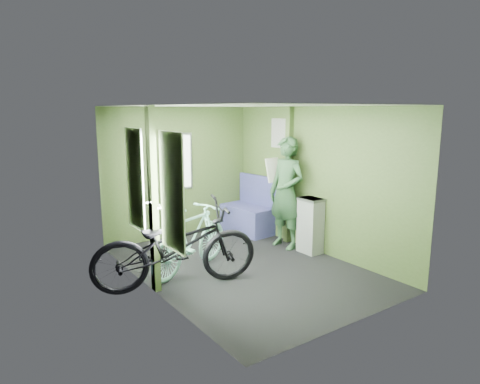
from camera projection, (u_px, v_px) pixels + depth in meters
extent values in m
plane|color=black|center=(244.00, 268.00, 6.19)|extent=(4.00, 4.00, 0.00)
cube|color=silver|center=(244.00, 106.00, 5.75)|extent=(2.80, 4.00, 0.02)
cube|color=#3E5427|center=(179.00, 173.00, 7.58)|extent=(2.80, 0.02, 2.30)
cube|color=#3E5427|center=(358.00, 219.00, 4.36)|extent=(2.80, 0.02, 2.30)
cube|color=#3E5427|center=(150.00, 202.00, 5.18)|extent=(0.02, 4.00, 2.30)
cube|color=#3E5427|center=(316.00, 180.00, 6.76)|extent=(0.02, 4.00, 2.30)
cube|color=#3E5427|center=(153.00, 201.00, 5.21)|extent=(0.08, 0.12, 2.30)
cube|color=silver|center=(173.00, 192.00, 4.73)|extent=(0.02, 0.56, 1.34)
cube|color=silver|center=(136.00, 179.00, 5.61)|extent=(0.02, 0.56, 1.34)
cube|color=white|center=(173.00, 144.00, 4.63)|extent=(0.00, 0.12, 0.12)
cube|color=white|center=(135.00, 139.00, 5.52)|extent=(0.00, 0.12, 0.12)
cylinder|color=silver|center=(159.00, 205.00, 5.25)|extent=(0.03, 0.40, 0.03)
cube|color=#3E5427|center=(289.00, 176.00, 7.21)|extent=(0.10, 0.10, 2.30)
cube|color=white|center=(279.00, 133.00, 7.34)|extent=(0.02, 0.40, 0.50)
cube|color=silver|center=(180.00, 162.00, 7.51)|extent=(0.50, 0.02, 1.00)
imported|color=black|center=(177.00, 288.00, 5.48)|extent=(2.26, 1.36, 1.18)
imported|color=#8AD7C5|center=(192.00, 271.00, 6.05)|extent=(1.66, 1.08, 0.98)
imported|color=#294B2D|center=(286.00, 193.00, 6.97)|extent=(0.52, 0.72, 1.83)
cube|color=silver|center=(273.00, 170.00, 7.12)|extent=(0.31, 0.15, 0.40)
cube|color=gray|center=(310.00, 225.00, 6.77)|extent=(0.26, 0.37, 0.89)
cube|color=navy|center=(248.00, 219.00, 7.94)|extent=(0.65, 1.05, 0.50)
cube|color=navy|center=(259.00, 190.00, 7.97)|extent=(0.17, 1.00, 0.55)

